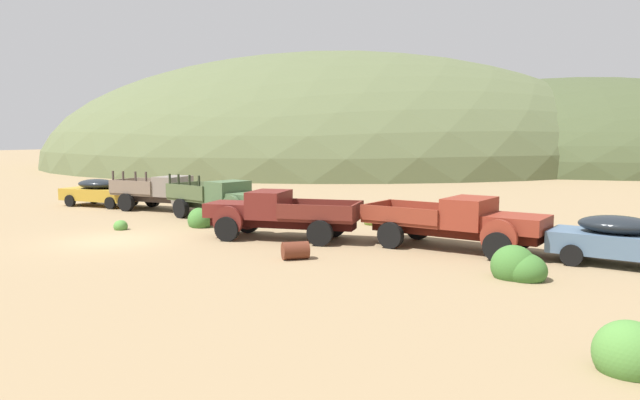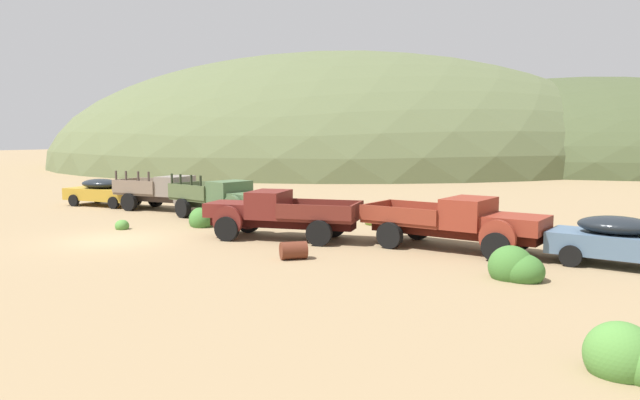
{
  "view_description": "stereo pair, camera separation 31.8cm",
  "coord_description": "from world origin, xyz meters",
  "px_view_note": "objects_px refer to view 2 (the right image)",
  "views": [
    {
      "loc": [
        18.74,
        -15.08,
        4.03
      ],
      "look_at": [
        6.26,
        5.09,
        1.47
      ],
      "focal_mm": 33.3,
      "sensor_mm": 36.0,
      "label": 1
    },
    {
      "loc": [
        19.01,
        -14.91,
        4.03
      ],
      "look_at": [
        6.26,
        5.09,
        1.47
      ],
      "focal_mm": 33.3,
      "sensor_mm": 36.0,
      "label": 2
    }
  ],
  "objects_px": {
    "car_chalk_blue": "(630,241)",
    "truck_rust_red": "(466,223)",
    "truck_primer_gray": "(174,192)",
    "oil_drum_by_truck": "(294,250)",
    "car_mustard": "(107,192)",
    "truck_weathered_green": "(228,199)",
    "truck_oxblood": "(271,214)"
  },
  "relations": [
    {
      "from": "truck_rust_red",
      "to": "oil_drum_by_truck",
      "type": "distance_m",
      "value": 6.2
    },
    {
      "from": "truck_rust_red",
      "to": "car_chalk_blue",
      "type": "relative_size",
      "value": 1.37
    },
    {
      "from": "oil_drum_by_truck",
      "to": "truck_primer_gray",
      "type": "bearing_deg",
      "value": 151.52
    },
    {
      "from": "truck_primer_gray",
      "to": "car_chalk_blue",
      "type": "distance_m",
      "value": 22.36
    },
    {
      "from": "truck_primer_gray",
      "to": "oil_drum_by_truck",
      "type": "relative_size",
      "value": 5.95
    },
    {
      "from": "car_mustard",
      "to": "truck_weathered_green",
      "type": "height_order",
      "value": "truck_weathered_green"
    },
    {
      "from": "truck_weathered_green",
      "to": "car_chalk_blue",
      "type": "distance_m",
      "value": 17.48
    },
    {
      "from": "truck_oxblood",
      "to": "car_chalk_blue",
      "type": "distance_m",
      "value": 12.61
    },
    {
      "from": "car_mustard",
      "to": "truck_rust_red",
      "type": "xyz_separation_m",
      "value": [
        22.07,
        -2.07,
        0.18
      ]
    },
    {
      "from": "truck_oxblood",
      "to": "oil_drum_by_truck",
      "type": "relative_size",
      "value": 6.18
    },
    {
      "from": "car_mustard",
      "to": "truck_weathered_green",
      "type": "distance_m",
      "value": 9.78
    },
    {
      "from": "truck_rust_red",
      "to": "truck_oxblood",
      "type": "bearing_deg",
      "value": -164.74
    },
    {
      "from": "truck_primer_gray",
      "to": "truck_weathered_green",
      "type": "bearing_deg",
      "value": -19.61
    },
    {
      "from": "car_chalk_blue",
      "to": "oil_drum_by_truck",
      "type": "bearing_deg",
      "value": -151.42
    },
    {
      "from": "car_mustard",
      "to": "truck_weathered_green",
      "type": "relative_size",
      "value": 0.84
    },
    {
      "from": "truck_primer_gray",
      "to": "car_chalk_blue",
      "type": "xyz_separation_m",
      "value": [
        22.23,
        -2.42,
        -0.2
      ]
    },
    {
      "from": "truck_primer_gray",
      "to": "oil_drum_by_truck",
      "type": "distance_m",
      "value": 14.58
    },
    {
      "from": "truck_primer_gray",
      "to": "car_chalk_blue",
      "type": "bearing_deg",
      "value": -13.4
    },
    {
      "from": "truck_oxblood",
      "to": "car_chalk_blue",
      "type": "relative_size",
      "value": 1.35
    },
    {
      "from": "car_mustard",
      "to": "oil_drum_by_truck",
      "type": "height_order",
      "value": "car_mustard"
    },
    {
      "from": "truck_rust_red",
      "to": "car_chalk_blue",
      "type": "bearing_deg",
      "value": 4.57
    },
    {
      "from": "truck_rust_red",
      "to": "oil_drum_by_truck",
      "type": "bearing_deg",
      "value": -131.46
    },
    {
      "from": "car_chalk_blue",
      "to": "truck_rust_red",
      "type": "bearing_deg",
      "value": -175.56
    },
    {
      "from": "car_mustard",
      "to": "truck_primer_gray",
      "type": "distance_m",
      "value": 4.98
    },
    {
      "from": "truck_weathered_green",
      "to": "car_chalk_blue",
      "type": "xyz_separation_m",
      "value": [
        17.42,
        -1.36,
        -0.18
      ]
    },
    {
      "from": "car_mustard",
      "to": "truck_weathered_green",
      "type": "bearing_deg",
      "value": -12.02
    },
    {
      "from": "truck_weathered_green",
      "to": "truck_oxblood",
      "type": "distance_m",
      "value": 5.82
    },
    {
      "from": "truck_primer_gray",
      "to": "truck_rust_red",
      "type": "height_order",
      "value": "truck_primer_gray"
    },
    {
      "from": "truck_primer_gray",
      "to": "truck_rust_red",
      "type": "relative_size",
      "value": 0.94
    },
    {
      "from": "car_mustard",
      "to": "truck_oxblood",
      "type": "distance_m",
      "value": 15.15
    },
    {
      "from": "car_mustard",
      "to": "oil_drum_by_truck",
      "type": "xyz_separation_m",
      "value": [
        17.75,
        -6.46,
        -0.53
      ]
    },
    {
      "from": "truck_rust_red",
      "to": "car_chalk_blue",
      "type": "xyz_separation_m",
      "value": [
        5.11,
        0.13,
        -0.18
      ]
    }
  ]
}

